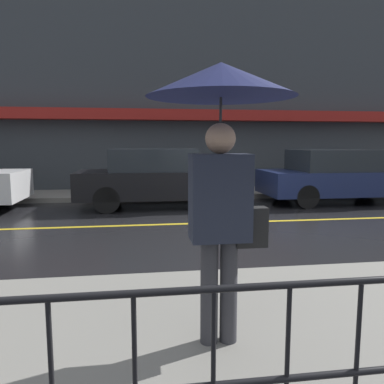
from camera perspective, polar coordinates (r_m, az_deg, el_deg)
ground_plane at (r=8.05m, az=7.54°, el=-4.58°), size 80.00×80.00×0.00m
sidewalk_far at (r=12.14m, az=2.10°, el=-0.13°), size 28.00×2.01×0.14m
lane_marking at (r=8.04m, az=7.54°, el=-4.55°), size 25.20×0.12×0.01m
building_storefront at (r=13.26m, az=1.27°, el=14.57°), size 28.00×0.85×6.71m
pedestrian at (r=2.74m, az=4.48°, el=10.43°), size 1.07×1.07×2.09m
car_black at (r=9.86m, az=-5.22°, el=2.19°), size 4.24×1.74×1.52m
car_navy at (r=11.31m, az=21.35°, el=2.27°), size 4.33×1.86×1.49m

